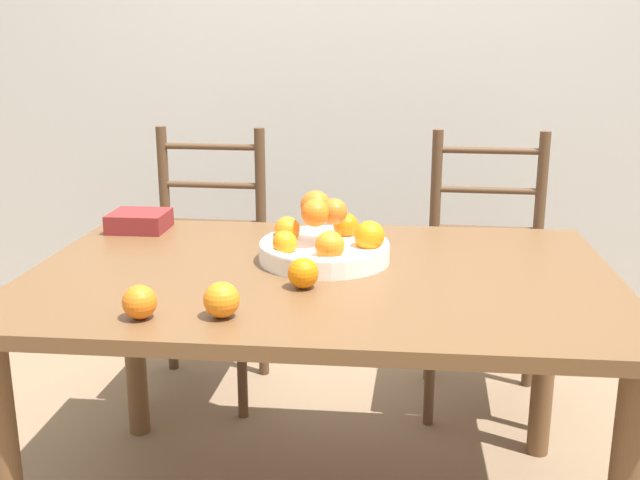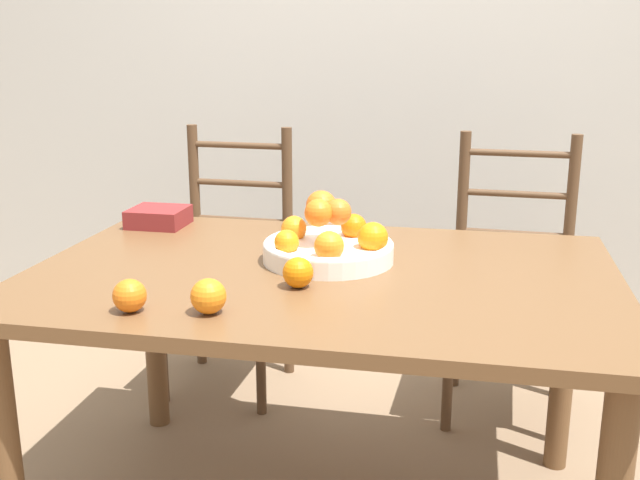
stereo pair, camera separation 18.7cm
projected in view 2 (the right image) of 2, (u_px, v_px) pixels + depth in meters
The scene contains 9 objects.
wall_back at pixel (393, 41), 3.22m from camera, with size 8.00×0.06×2.60m.
dining_table at pixel (322, 305), 1.95m from camera, with size 1.50×1.00×0.73m.
fruit_bowl at pixel (329, 243), 1.99m from camera, with size 0.35×0.35×0.18m.
orange_loose_0 at pixel (298, 273), 1.78m from camera, with size 0.07×0.07×0.07m.
orange_loose_1 at pixel (130, 296), 1.62m from camera, with size 0.07×0.07×0.07m.
orange_loose_2 at pixel (208, 296), 1.61m from camera, with size 0.08×0.08×0.08m.
chair_left at pixel (230, 266), 2.84m from camera, with size 0.43×0.41×0.99m.
chair_right at pixel (511, 283), 2.63m from camera, with size 0.44×0.42×0.99m.
book_stack at pixel (159, 217), 2.38m from camera, with size 0.17×0.16×0.06m.
Camera 2 is at (0.37, -1.80, 1.31)m, focal length 42.00 mm.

